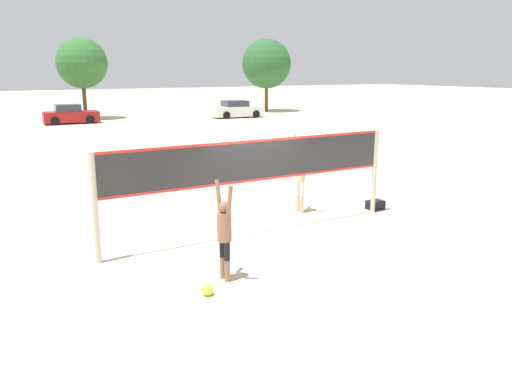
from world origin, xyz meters
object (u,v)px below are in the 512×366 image
parked_car_near (237,110)px  volleyball (208,290)px  parked_car_mid (70,115)px  tree_right_cluster (267,64)px  player_blocker (300,172)px  tree_left_cluster (82,63)px  gear_bag (375,205)px  player_spiker (224,230)px  volleyball_net (256,169)px

parked_car_near → volleyball: bearing=-113.6°
parked_car_mid → tree_right_cluster: bearing=10.8°
player_blocker → parked_car_near: bearing=156.0°
tree_left_cluster → gear_bag: bearing=-87.0°
tree_left_cluster → tree_right_cluster: 17.39m
player_spiker → tree_right_cluster: bearing=-32.0°
volleyball → tree_left_cluster: bearing=82.1°
tree_right_cluster → tree_left_cluster: bearing=178.2°
volleyball_net → volleyball: 3.95m
volleyball_net → volleyball: volleyball_net is taller
player_spiker → volleyball: (-0.59, -0.48, -0.92)m
tree_left_cluster → parked_car_near: bearing=-23.8°
gear_bag → tree_left_cluster: tree_left_cluster is taller
volleyball → parked_car_mid: 32.88m
parked_car_near → parked_car_mid: size_ratio=1.11×
volleyball → tree_left_cluster: 36.58m
volleyball_net → gear_bag: bearing=3.1°
volleyball_net → gear_bag: size_ratio=16.16×
parked_car_near → player_blocker: bearing=-109.2°
gear_bag → parked_car_near: size_ratio=0.11×
player_spiker → parked_car_near: player_spiker is taller
volleyball_net → parked_car_mid: volleyball_net is taller
volleyball_net → parked_car_near: bearing=63.3°
parked_car_near → tree_right_cluster: size_ratio=0.65×
parked_car_near → parked_car_mid: bearing=176.8°
volleyball_net → player_blocker: size_ratio=3.50×
volleyball_net → player_spiker: (-1.92, -2.14, -0.63)m
volleyball_net → tree_left_cluster: bearing=85.7°
player_spiker → tree_left_cluster: bearing=-7.1°
volleyball → gear_bag: gear_bag is taller
player_blocker → parked_car_near: 29.70m
player_blocker → gear_bag: (2.13, -0.84, -1.07)m
volleyball_net → gear_bag: 4.47m
gear_bag → tree_right_cluster: tree_right_cluster is taller
volleyball → parked_car_mid: (3.24, 32.72, 0.55)m
player_blocker → parked_car_near: size_ratio=0.50×
gear_bag → tree_left_cluster: (-1.72, 33.10, 4.44)m
volleyball → parked_car_mid: parked_car_mid is taller
volleyball → gear_bag: 7.29m
parked_car_mid → gear_bag: bearing=-80.6°
player_spiker → player_blocker: player_blocker is taller
volleyball → gear_bag: size_ratio=0.43×
volleyball → gear_bag: bearing=23.0°
player_blocker → parked_car_mid: player_blocker is taller
volleyball_net → parked_car_mid: 30.12m
volleyball_net → tree_right_cluster: bearing=58.8°
gear_bag → parked_car_near: (9.95, 27.97, 0.54)m
parked_car_mid → player_spiker: bearing=-91.9°
volleyball → parked_car_near: (16.67, 30.82, 0.56)m
tree_left_cluster → tree_right_cluster: (17.38, -0.56, 0.05)m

